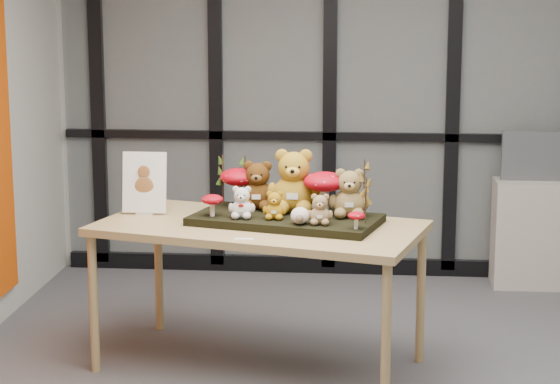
# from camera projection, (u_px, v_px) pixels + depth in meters

# --- Properties ---
(room_shell) EXTENTS (5.00, 5.00, 5.00)m
(room_shell) POSITION_uv_depth(u_px,v_px,m) (402.00, 78.00, 4.95)
(room_shell) COLOR #B0AFA6
(room_shell) RESTS_ON floor
(glass_partition) EXTENTS (4.90, 0.06, 2.78)m
(glass_partition) POSITION_uv_depth(u_px,v_px,m) (391.00, 87.00, 7.42)
(glass_partition) COLOR #2D383F
(glass_partition) RESTS_ON floor
(display_table) EXTENTS (1.94, 1.32, 0.83)m
(display_table) POSITION_uv_depth(u_px,v_px,m) (259.00, 236.00, 5.62)
(display_table) COLOR tan
(display_table) RESTS_ON floor
(diorama_tray) EXTENTS (1.12, 0.76, 0.04)m
(diorama_tray) POSITION_uv_depth(u_px,v_px,m) (286.00, 220.00, 5.62)
(diorama_tray) COLOR black
(diorama_tray) RESTS_ON display_table
(bear_pooh_yellow) EXTENTS (0.36, 0.34, 0.39)m
(bear_pooh_yellow) POSITION_uv_depth(u_px,v_px,m) (294.00, 177.00, 5.70)
(bear_pooh_yellow) COLOR #AB7D1C
(bear_pooh_yellow) RESTS_ON diorama_tray
(bear_brown_medium) EXTENTS (0.28, 0.27, 0.31)m
(bear_brown_medium) POSITION_uv_depth(u_px,v_px,m) (258.00, 182.00, 5.78)
(bear_brown_medium) COLOR #48280B
(bear_brown_medium) RESTS_ON diorama_tray
(bear_tan_back) EXTENTS (0.27, 0.26, 0.29)m
(bear_tan_back) POSITION_uv_depth(u_px,v_px,m) (350.00, 190.00, 5.58)
(bear_tan_back) COLOR olive
(bear_tan_back) RESTS_ON diorama_tray
(bear_small_yellow) EXTENTS (0.16, 0.15, 0.17)m
(bear_small_yellow) POSITION_uv_depth(u_px,v_px,m) (275.00, 204.00, 5.53)
(bear_small_yellow) COLOR #AB7710
(bear_small_yellow) RESTS_ON diorama_tray
(bear_white_bow) EXTENTS (0.18, 0.17, 0.20)m
(bear_white_bow) POSITION_uv_depth(u_px,v_px,m) (242.00, 200.00, 5.55)
(bear_white_bow) COLOR silver
(bear_white_bow) RESTS_ON diorama_tray
(bear_beige_small) EXTENTS (0.17, 0.16, 0.18)m
(bear_beige_small) POSITION_uv_depth(u_px,v_px,m) (320.00, 207.00, 5.40)
(bear_beige_small) COLOR #98794E
(bear_beige_small) RESTS_ON diorama_tray
(plush_cream_hedgehog) EXTENTS (0.09, 0.09, 0.10)m
(plush_cream_hedgehog) POSITION_uv_depth(u_px,v_px,m) (300.00, 215.00, 5.41)
(plush_cream_hedgehog) COLOR white
(plush_cream_hedgehog) RESTS_ON diorama_tray
(mushroom_back_left) EXTENTS (0.22, 0.22, 0.25)m
(mushroom_back_left) POSITION_uv_depth(u_px,v_px,m) (239.00, 185.00, 5.85)
(mushroom_back_left) COLOR #990412
(mushroom_back_left) RESTS_ON diorama_tray
(mushroom_back_right) EXTENTS (0.24, 0.24, 0.27)m
(mushroom_back_right) POSITION_uv_depth(u_px,v_px,m) (325.00, 191.00, 5.64)
(mushroom_back_right) COLOR #990412
(mushroom_back_right) RESTS_ON diorama_tray
(mushroom_front_left) EXTENTS (0.12, 0.12, 0.13)m
(mushroom_front_left) POSITION_uv_depth(u_px,v_px,m) (212.00, 204.00, 5.60)
(mushroom_front_left) COLOR #990412
(mushroom_front_left) RESTS_ON diorama_tray
(mushroom_front_right) EXTENTS (0.09, 0.09, 0.10)m
(mushroom_front_right) POSITION_uv_depth(u_px,v_px,m) (356.00, 219.00, 5.30)
(mushroom_front_right) COLOR #990412
(mushroom_front_right) RESTS_ON diorama_tray
(sprig_green_far_left) EXTENTS (0.05, 0.05, 0.30)m
(sprig_green_far_left) POSITION_uv_depth(u_px,v_px,m) (223.00, 180.00, 5.86)
(sprig_green_far_left) COLOR #19350C
(sprig_green_far_left) RESTS_ON diorama_tray
(sprig_green_mid_left) EXTENTS (0.05, 0.05, 0.29)m
(sprig_green_mid_left) POSITION_uv_depth(u_px,v_px,m) (245.00, 180.00, 5.87)
(sprig_green_mid_left) COLOR #19350C
(sprig_green_mid_left) RESTS_ON diorama_tray
(sprig_dry_far_right) EXTENTS (0.05, 0.05, 0.32)m
(sprig_dry_far_right) POSITION_uv_depth(u_px,v_px,m) (364.00, 189.00, 5.55)
(sprig_dry_far_right) COLOR brown
(sprig_dry_far_right) RESTS_ON diorama_tray
(sprig_dry_mid_right) EXTENTS (0.05, 0.05, 0.25)m
(sprig_dry_mid_right) POSITION_uv_depth(u_px,v_px,m) (366.00, 200.00, 5.42)
(sprig_dry_mid_right) COLOR brown
(sprig_dry_mid_right) RESTS_ON diorama_tray
(sprig_green_centre) EXTENTS (0.05, 0.05, 0.21)m
(sprig_green_centre) POSITION_uv_depth(u_px,v_px,m) (284.00, 190.00, 5.81)
(sprig_green_centre) COLOR #19350C
(sprig_green_centre) RESTS_ON diorama_tray
(sign_holder) EXTENTS (0.26, 0.06, 0.36)m
(sign_holder) POSITION_uv_depth(u_px,v_px,m) (144.00, 185.00, 5.85)
(sign_holder) COLOR silver
(sign_holder) RESTS_ON display_table
(label_card) EXTENTS (0.10, 0.03, 0.00)m
(label_card) POSITION_uv_depth(u_px,v_px,m) (244.00, 239.00, 5.27)
(label_card) COLOR white
(label_card) RESTS_ON display_table
(cabinet) EXTENTS (0.58, 0.34, 0.77)m
(cabinet) POSITION_uv_depth(u_px,v_px,m) (534.00, 233.00, 7.32)
(cabinet) COLOR #B0A99D
(cabinet) RESTS_ON floor
(monitor) EXTENTS (0.50, 0.05, 0.36)m
(monitor) POSITION_uv_depth(u_px,v_px,m) (537.00, 156.00, 7.23)
(monitor) COLOR #52555A
(monitor) RESTS_ON cabinet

